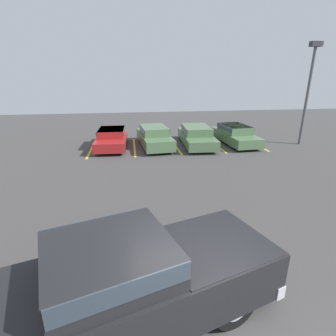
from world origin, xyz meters
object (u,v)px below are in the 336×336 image
object	(u,v)px
pickup_truck	(129,284)
parked_sedan_c	(196,135)
parked_sedan_d	(235,134)
parked_sedan_a	(112,137)
parked_sedan_b	(154,136)
wheel_stop_curb	(157,137)
light_post	(309,83)

from	to	relation	value
pickup_truck	parked_sedan_c	world-z (taller)	pickup_truck
pickup_truck	parked_sedan_d	size ratio (longest dim) A/B	1.25
pickup_truck	parked_sedan_a	bearing A→B (deg)	77.16
parked_sedan_a	parked_sedan_b	world-z (taller)	parked_sedan_b
parked_sedan_b	wheel_stop_curb	distance (m)	2.55
parked_sedan_a	wheel_stop_curb	distance (m)	3.91
light_post	pickup_truck	bearing A→B (deg)	-133.39
parked_sedan_b	light_post	world-z (taller)	light_post
parked_sedan_d	wheel_stop_curb	distance (m)	5.58
parked_sedan_c	wheel_stop_curb	size ratio (longest dim) A/B	2.96
parked_sedan_d	parked_sedan_b	bearing A→B (deg)	-92.93
parked_sedan_a	wheel_stop_curb	world-z (taller)	parked_sedan_a
parked_sedan_a	light_post	size ratio (longest dim) A/B	0.69
pickup_truck	parked_sedan_a	xyz separation A→B (m)	(-1.04, 12.90, -0.27)
parked_sedan_c	parked_sedan_d	xyz separation A→B (m)	(2.68, 0.13, -0.02)
parked_sedan_c	parked_sedan_b	bearing A→B (deg)	-88.77
light_post	wheel_stop_curb	size ratio (longest dim) A/B	3.79
wheel_stop_curb	parked_sedan_b	bearing A→B (deg)	-99.94
parked_sedan_c	parked_sedan_d	world-z (taller)	parked_sedan_c
parked_sedan_c	wheel_stop_curb	world-z (taller)	parked_sedan_c
pickup_truck	parked_sedan_d	world-z (taller)	pickup_truck
pickup_truck	light_post	size ratio (longest dim) A/B	0.95
light_post	parked_sedan_a	bearing A→B (deg)	175.64
parked_sedan_b	parked_sedan_d	distance (m)	5.44
parked_sedan_c	parked_sedan_d	distance (m)	2.68
pickup_truck	wheel_stop_curb	size ratio (longest dim) A/B	3.61
parked_sedan_d	wheel_stop_curb	size ratio (longest dim) A/B	2.89
parked_sedan_a	wheel_stop_curb	size ratio (longest dim) A/B	2.63
pickup_truck	light_post	bearing A→B (deg)	29.15
parked_sedan_c	pickup_truck	bearing A→B (deg)	-16.38
parked_sedan_a	parked_sedan_c	bearing A→B (deg)	89.87
wheel_stop_curb	pickup_truck	bearing A→B (deg)	-97.74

